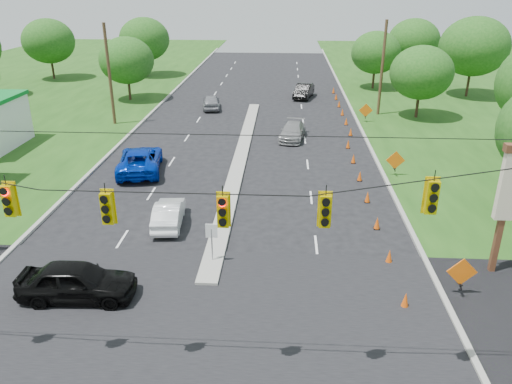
{
  "coord_description": "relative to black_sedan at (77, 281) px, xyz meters",
  "views": [
    {
      "loc": [
        3.26,
        -14.29,
        12.37
      ],
      "look_at": [
        1.94,
        8.12,
        2.8
      ],
      "focal_mm": 35.0,
      "sensor_mm": 36.0,
      "label": 1
    }
  ],
  "objects": [
    {
      "name": "ground",
      "position": [
        5.2,
        -2.83,
        -0.83
      ],
      "size": [
        160.0,
        160.0,
        0.0
      ],
      "primitive_type": "plane",
      "color": "black",
      "rests_on": "ground"
    },
    {
      "name": "cross_street",
      "position": [
        5.2,
        -2.83,
        -0.83
      ],
      "size": [
        160.0,
        14.0,
        0.02
      ],
      "primitive_type": "cube",
      "color": "black",
      "rests_on": "ground"
    },
    {
      "name": "curb_left",
      "position": [
        -4.9,
        27.17,
        -0.83
      ],
      "size": [
        0.25,
        110.0,
        0.16
      ],
      "primitive_type": "cube",
      "color": "gray",
      "rests_on": "ground"
    },
    {
      "name": "curb_right",
      "position": [
        15.3,
        27.17,
        -0.83
      ],
      "size": [
        0.25,
        110.0,
        0.16
      ],
      "primitive_type": "cube",
      "color": "gray",
      "rests_on": "ground"
    },
    {
      "name": "median",
      "position": [
        5.2,
        18.17,
        -0.83
      ],
      "size": [
        1.0,
        34.0,
        0.18
      ],
      "primitive_type": "cube",
      "color": "gray",
      "rests_on": "ground"
    },
    {
      "name": "median_sign",
      "position": [
        5.2,
        3.17,
        0.64
      ],
      "size": [
        0.55,
        0.06,
        2.05
      ],
      "color": "gray",
      "rests_on": "ground"
    },
    {
      "name": "signal_span",
      "position": [
        5.15,
        -3.83,
        4.14
      ],
      "size": [
        25.6,
        0.32,
        9.0
      ],
      "color": "#422D1C",
      "rests_on": "ground"
    },
    {
      "name": "utility_pole_far_left",
      "position": [
        -7.3,
        27.17,
        3.67
      ],
      "size": [
        0.28,
        0.28,
        9.0
      ],
      "primitive_type": "cylinder",
      "color": "#422D1C",
      "rests_on": "ground"
    },
    {
      "name": "utility_pole_far_right",
      "position": [
        17.7,
        32.17,
        3.67
      ],
      "size": [
        0.28,
        0.28,
        9.0
      ],
      "primitive_type": "cylinder",
      "color": "#422D1C",
      "rests_on": "ground"
    },
    {
      "name": "cone_0",
      "position": [
        13.55,
        0.17,
        -0.48
      ],
      "size": [
        0.32,
        0.32,
        0.7
      ],
      "primitive_type": "cone",
      "color": "#E5520C",
      "rests_on": "ground"
    },
    {
      "name": "cone_1",
      "position": [
        13.55,
        3.67,
        -0.48
      ],
      "size": [
        0.32,
        0.32,
        0.7
      ],
      "primitive_type": "cone",
      "color": "#E5520C",
      "rests_on": "ground"
    },
    {
      "name": "cone_2",
      "position": [
        13.55,
        7.17,
        -0.48
      ],
      "size": [
        0.32,
        0.32,
        0.7
      ],
      "primitive_type": "cone",
      "color": "#E5520C",
      "rests_on": "ground"
    },
    {
      "name": "cone_3",
      "position": [
        13.55,
        10.67,
        -0.48
      ],
      "size": [
        0.32,
        0.32,
        0.7
      ],
      "primitive_type": "cone",
      "color": "#E5520C",
      "rests_on": "ground"
    },
    {
      "name": "cone_4",
      "position": [
        13.55,
        14.17,
        -0.48
      ],
      "size": [
        0.32,
        0.32,
        0.7
      ],
      "primitive_type": "cone",
      "color": "#E5520C",
      "rests_on": "ground"
    },
    {
      "name": "cone_5",
      "position": [
        13.55,
        17.67,
        -0.48
      ],
      "size": [
        0.32,
        0.32,
        0.7
      ],
      "primitive_type": "cone",
      "color": "#E5520C",
      "rests_on": "ground"
    },
    {
      "name": "cone_6",
      "position": [
        13.55,
        21.17,
        -0.48
      ],
      "size": [
        0.32,
        0.32,
        0.7
      ],
      "primitive_type": "cone",
      "color": "#E5520C",
      "rests_on": "ground"
    },
    {
      "name": "cone_7",
      "position": [
        14.15,
        24.67,
        -0.48
      ],
      "size": [
        0.32,
        0.32,
        0.7
      ],
      "primitive_type": "cone",
      "color": "#E5520C",
      "rests_on": "ground"
    },
    {
      "name": "cone_8",
      "position": [
        14.15,
        28.17,
        -0.48
      ],
      "size": [
        0.32,
        0.32,
        0.7
      ],
      "primitive_type": "cone",
      "color": "#E5520C",
      "rests_on": "ground"
    },
    {
      "name": "cone_9",
      "position": [
        14.15,
        31.67,
        -0.48
      ],
      "size": [
        0.32,
        0.32,
        0.7
      ],
      "primitive_type": "cone",
      "color": "#E5520C",
      "rests_on": "ground"
    },
    {
      "name": "cone_10",
      "position": [
        14.15,
        35.17,
        -0.48
      ],
      "size": [
        0.32,
        0.32,
        0.7
      ],
      "primitive_type": "cone",
      "color": "#E5520C",
      "rests_on": "ground"
    },
    {
      "name": "cone_11",
      "position": [
        14.15,
        38.67,
        -0.48
      ],
      "size": [
        0.32,
        0.32,
        0.7
      ],
      "primitive_type": "cone",
      "color": "#E5520C",
      "rests_on": "ground"
    },
    {
      "name": "cone_12",
      "position": [
        14.15,
        42.17,
        -0.48
      ],
      "size": [
        0.32,
        0.32,
        0.7
      ],
      "primitive_type": "cone",
      "color": "#E5520C",
      "rests_on": "ground"
    },
    {
      "name": "work_sign_0",
      "position": [
        16.0,
        1.17,
        0.26
      ],
      "size": [
        1.27,
        0.58,
        1.37
      ],
      "color": "black",
      "rests_on": "ground"
    },
    {
      "name": "work_sign_1",
      "position": [
        16.0,
        15.17,
        0.26
      ],
      "size": [
        1.27,
        0.58,
        1.37
      ],
      "color": "black",
      "rests_on": "ground"
    },
    {
      "name": "work_sign_2",
      "position": [
        16.0,
        29.17,
        0.26
      ],
      "size": [
        1.27,
        0.58,
        1.37
      ],
      "color": "black",
      "rests_on": "ground"
    },
    {
      "name": "tree_4",
      "position": [
        -22.8,
        49.17,
        4.13
      ],
      "size": [
        6.72,
        6.72,
        7.84
      ],
      "color": "black",
      "rests_on": "ground"
    },
    {
      "name": "tree_5",
      "position": [
        -8.8,
        37.17,
        3.51
      ],
      "size": [
        5.88,
        5.88,
        6.86
      ],
      "color": "black",
      "rests_on": "ground"
    },
    {
      "name": "tree_6",
      "position": [
        -10.8,
        52.17,
        4.13
      ],
      "size": [
        6.72,
        6.72,
        7.84
      ],
      "color": "black",
      "rests_on": "ground"
    },
    {
      "name": "tree_9",
      "position": [
        21.2,
        31.17,
        3.51
      ],
      "size": [
        5.88,
        5.88,
        6.86
      ],
      "color": "black",
      "rests_on": "ground"
    },
    {
      "name": "tree_10",
      "position": [
        29.2,
        41.17,
        4.75
      ],
      "size": [
        7.56,
        7.56,
        8.82
      ],
      "color": "black",
      "rests_on": "ground"
    },
    {
      "name": "tree_11",
      "position": [
        25.2,
        52.17,
        4.13
      ],
      "size": [
        6.72,
        6.72,
        7.84
      ],
      "color": "black",
      "rests_on": "ground"
    },
    {
      "name": "tree_12",
      "position": [
        19.2,
        45.17,
        3.51
      ],
      "size": [
        5.88,
        5.88,
        6.86
      ],
      "color": "black",
      "rests_on": "ground"
    },
    {
      "name": "black_sedan",
      "position": [
        0.0,
        0.0,
        0.0
      ],
      "size": [
        4.93,
        2.14,
        1.66
      ],
      "primitive_type": "imported",
      "rotation": [
        0.0,
        0.0,
        1.61
      ],
      "color": "black",
      "rests_on": "ground"
    },
    {
      "name": "white_sedan",
      "position": [
        2.28,
        7.02,
        -0.16
      ],
      "size": [
        1.78,
        4.18,
        1.34
      ],
      "primitive_type": "imported",
      "rotation": [
        0.0,
        0.0,
        3.23
      ],
      "color": "white",
      "rests_on": "ground"
    },
    {
      "name": "blue_pickup",
      "position": [
        -1.52,
        15.1,
        0.01
      ],
      "size": [
        3.81,
        6.45,
        1.68
      ],
      "primitive_type": "imported",
      "rotation": [
        0.0,
        0.0,
        3.32
      ],
      "color": "#0028AF",
      "rests_on": "ground"
    },
    {
      "name": "silver_car_far",
      "position": [
        9.13,
        23.44,
        -0.16
      ],
      "size": [
        2.5,
        4.81,
        1.33
      ],
      "primitive_type": "imported",
      "rotation": [
        0.0,
        0.0,
        -0.14
      ],
      "color": "gray",
      "rests_on": "ground"
    },
    {
      "name": "silver_car_oncoming",
      "position": [
        0.83,
        33.62,
        -0.1
      ],
      "size": [
        2.31,
        4.49,
        1.46
      ],
      "primitive_type": "imported",
      "rotation": [
        0.0,
        0.0,
        3.28
      ],
      "color": "gray",
      "rests_on": "ground"
    },
    {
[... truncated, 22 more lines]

